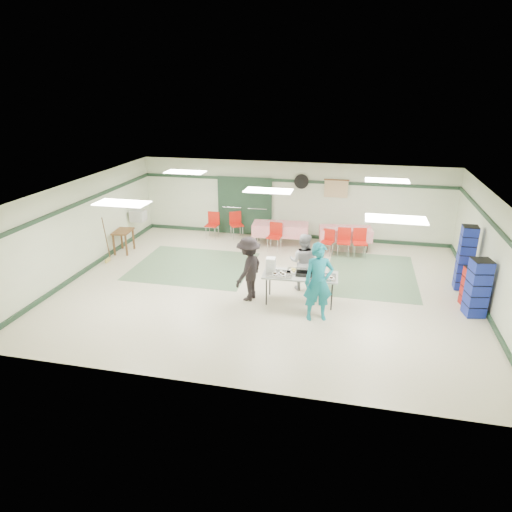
% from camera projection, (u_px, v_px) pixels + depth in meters
% --- Properties ---
extents(floor, '(11.00, 11.00, 0.00)m').
position_uv_depth(floor, '(267.00, 287.00, 12.51)').
color(floor, beige).
rests_on(floor, ground).
extents(ceiling, '(11.00, 11.00, 0.00)m').
position_uv_depth(ceiling, '(268.00, 190.00, 11.56)').
color(ceiling, silver).
rests_on(ceiling, wall_back).
extents(wall_back, '(11.00, 0.00, 11.00)m').
position_uv_depth(wall_back, '(293.00, 200.00, 16.14)').
color(wall_back, beige).
rests_on(wall_back, floor).
extents(wall_front, '(11.00, 0.00, 11.00)m').
position_uv_depth(wall_front, '(218.00, 321.00, 7.93)').
color(wall_front, beige).
rests_on(wall_front, floor).
extents(wall_left, '(0.00, 9.00, 9.00)m').
position_uv_depth(wall_left, '(81.00, 227.00, 13.16)').
color(wall_left, beige).
rests_on(wall_left, floor).
extents(wall_right, '(0.00, 9.00, 9.00)m').
position_uv_depth(wall_right, '(493.00, 256.00, 10.91)').
color(wall_right, beige).
rests_on(wall_right, floor).
extents(trim_back, '(11.00, 0.06, 0.10)m').
position_uv_depth(trim_back, '(293.00, 181.00, 15.87)').
color(trim_back, '#1D3524').
rests_on(trim_back, wall_back).
extents(baseboard_back, '(11.00, 0.06, 0.12)m').
position_uv_depth(baseboard_back, '(291.00, 235.00, 16.57)').
color(baseboard_back, '#1D3524').
rests_on(baseboard_back, floor).
extents(trim_left, '(0.06, 9.00, 0.10)m').
position_uv_depth(trim_left, '(79.00, 203.00, 12.90)').
color(trim_left, '#1D3524').
rests_on(trim_left, wall_back).
extents(baseboard_left, '(0.06, 9.00, 0.12)m').
position_uv_depth(baseboard_left, '(88.00, 268.00, 13.61)').
color(baseboard_left, '#1D3524').
rests_on(baseboard_left, floor).
extents(trim_right, '(0.06, 9.00, 0.10)m').
position_uv_depth(trim_right, '(497.00, 228.00, 10.67)').
color(trim_right, '#1D3524').
rests_on(trim_right, wall_back).
extents(baseboard_right, '(0.06, 9.00, 0.12)m').
position_uv_depth(baseboard_right, '(482.00, 304.00, 11.38)').
color(baseboard_right, '#1D3524').
rests_on(baseboard_right, floor).
extents(green_patch_a, '(3.50, 3.00, 0.01)m').
position_uv_depth(green_patch_a, '(194.00, 266.00, 13.93)').
color(green_patch_a, '#5D7A59').
rests_on(green_patch_a, floor).
extents(green_patch_b, '(2.50, 3.50, 0.01)m').
position_uv_depth(green_patch_b, '(371.00, 274.00, 13.31)').
color(green_patch_b, '#5D7A59').
rests_on(green_patch_b, floor).
extents(double_door_left, '(0.90, 0.06, 2.10)m').
position_uv_depth(double_door_left, '(232.00, 206.00, 16.64)').
color(double_door_left, gray).
rests_on(double_door_left, floor).
extents(double_door_right, '(0.90, 0.06, 2.10)m').
position_uv_depth(double_door_right, '(258.00, 207.00, 16.45)').
color(double_door_right, gray).
rests_on(double_door_right, floor).
extents(door_frame, '(2.00, 0.03, 2.15)m').
position_uv_depth(door_frame, '(245.00, 206.00, 16.53)').
color(door_frame, '#1D3524').
rests_on(door_frame, floor).
extents(wall_fan, '(0.50, 0.10, 0.50)m').
position_uv_depth(wall_fan, '(301.00, 181.00, 15.78)').
color(wall_fan, black).
rests_on(wall_fan, wall_back).
extents(scroll_banner, '(0.80, 0.02, 0.60)m').
position_uv_depth(scroll_banner, '(336.00, 189.00, 15.60)').
color(scroll_banner, '#CEB780').
rests_on(scroll_banner, wall_back).
extents(serving_table, '(1.90, 0.84, 0.76)m').
position_uv_depth(serving_table, '(300.00, 276.00, 11.39)').
color(serving_table, '#A6A7A2').
rests_on(serving_table, floor).
extents(sheet_tray_right, '(0.63, 0.49, 0.02)m').
position_uv_depth(sheet_tray_right, '(323.00, 277.00, 11.17)').
color(sheet_tray_right, silver).
rests_on(sheet_tray_right, serving_table).
extents(sheet_tray_mid, '(0.59, 0.46, 0.02)m').
position_uv_depth(sheet_tray_mid, '(298.00, 272.00, 11.51)').
color(sheet_tray_mid, silver).
rests_on(sheet_tray_mid, serving_table).
extents(sheet_tray_left, '(0.64, 0.50, 0.02)m').
position_uv_depth(sheet_tray_left, '(280.00, 274.00, 11.36)').
color(sheet_tray_left, silver).
rests_on(sheet_tray_left, serving_table).
extents(baking_pan, '(0.48, 0.32, 0.08)m').
position_uv_depth(baking_pan, '(305.00, 274.00, 11.33)').
color(baking_pan, black).
rests_on(baking_pan, serving_table).
extents(foam_box_stack, '(0.24, 0.22, 0.37)m').
position_uv_depth(foam_box_stack, '(271.00, 265.00, 11.48)').
color(foam_box_stack, white).
rests_on(foam_box_stack, serving_table).
extents(volunteer_teal, '(0.79, 0.64, 1.88)m').
position_uv_depth(volunteer_teal, '(318.00, 282.00, 10.50)').
color(volunteer_teal, '#126F7F').
rests_on(volunteer_teal, floor).
extents(volunteer_grey, '(0.82, 0.67, 1.57)m').
position_uv_depth(volunteer_grey, '(303.00, 262.00, 12.12)').
color(volunteer_grey, '#939398').
rests_on(volunteer_grey, floor).
extents(volunteer_dark, '(0.87, 1.20, 1.67)m').
position_uv_depth(volunteer_dark, '(249.00, 269.00, 11.52)').
color(volunteer_dark, black).
rests_on(volunteer_dark, floor).
extents(dining_table_a, '(1.78, 0.97, 0.77)m').
position_uv_depth(dining_table_a, '(346.00, 233.00, 15.14)').
color(dining_table_a, red).
rests_on(dining_table_a, floor).
extents(dining_table_b, '(1.93, 0.99, 0.77)m').
position_uv_depth(dining_table_b, '(280.00, 229.00, 15.59)').
color(dining_table_b, red).
rests_on(dining_table_b, floor).
extents(chair_a, '(0.43, 0.43, 0.90)m').
position_uv_depth(chair_a, '(344.00, 239.00, 14.64)').
color(chair_a, red).
rests_on(chair_a, floor).
extents(chair_b, '(0.46, 0.47, 0.83)m').
position_uv_depth(chair_b, '(328.00, 239.00, 14.75)').
color(chair_b, red).
rests_on(chair_b, floor).
extents(chair_c, '(0.49, 0.49, 0.92)m').
position_uv_depth(chair_c, '(360.00, 240.00, 14.53)').
color(chair_c, red).
rests_on(chair_c, floor).
extents(chair_d, '(0.48, 0.48, 0.93)m').
position_uv_depth(chair_d, '(275.00, 234.00, 15.09)').
color(chair_d, red).
rests_on(chair_d, floor).
extents(chair_loose_a, '(0.59, 0.59, 0.93)m').
position_uv_depth(chair_loose_a, '(236.00, 222.00, 16.37)').
color(chair_loose_a, red).
rests_on(chair_loose_a, floor).
extents(chair_loose_b, '(0.46, 0.46, 0.92)m').
position_uv_depth(chair_loose_b, '(213.00, 222.00, 16.37)').
color(chair_loose_b, red).
rests_on(chair_loose_b, floor).
extents(crate_stack_blue_a, '(0.40, 0.40, 1.77)m').
position_uv_depth(crate_stack_blue_a, '(465.00, 258.00, 12.09)').
color(crate_stack_blue_a, '#192698').
rests_on(crate_stack_blue_a, floor).
extents(crate_stack_red, '(0.46, 0.46, 1.01)m').
position_uv_depth(crate_stack_red, '(471.00, 287.00, 11.28)').
color(crate_stack_red, '#A01D10').
rests_on(crate_stack_red, floor).
extents(crate_stack_blue_b, '(0.51, 0.51, 1.42)m').
position_uv_depth(crate_stack_blue_b, '(478.00, 288.00, 10.74)').
color(crate_stack_blue_b, '#192698').
rests_on(crate_stack_blue_b, floor).
extents(printer_table, '(0.60, 0.85, 0.74)m').
position_uv_depth(printer_table, '(123.00, 234.00, 14.87)').
color(printer_table, brown).
rests_on(printer_table, floor).
extents(office_printer, '(0.48, 0.42, 0.38)m').
position_uv_depth(office_printer, '(138.00, 216.00, 15.82)').
color(office_printer, '#A7A7A2').
rests_on(office_printer, printer_table).
extents(broom, '(0.04, 0.23, 1.43)m').
position_uv_depth(broom, '(106.00, 239.00, 14.03)').
color(broom, brown).
rests_on(broom, floor).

